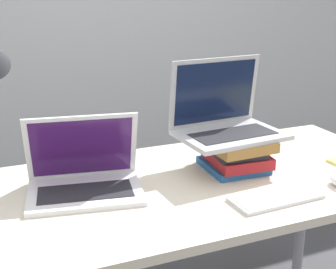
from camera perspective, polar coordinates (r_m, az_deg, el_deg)
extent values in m
cube|color=beige|center=(1.63, 2.66, -6.20)|extent=(1.67, 0.76, 0.03)
cylinder|color=gray|center=(2.42, 16.09, -8.58)|extent=(0.05, 0.05, 0.75)
cube|color=silver|center=(1.54, -10.05, -6.95)|extent=(0.40, 0.32, 0.02)
cube|color=#232328|center=(1.52, -10.04, -6.87)|extent=(0.32, 0.18, 0.00)
cube|color=silver|center=(1.57, -10.46, -1.50)|extent=(0.38, 0.16, 0.24)
cube|color=#381451|center=(1.57, -10.45, -1.61)|extent=(0.34, 0.14, 0.21)
cube|color=#235693|center=(1.74, 7.92, -3.74)|extent=(0.21, 0.22, 0.02)
cube|color=maroon|center=(1.72, 8.39, -2.80)|extent=(0.21, 0.24, 0.04)
cube|color=black|center=(1.72, 7.94, -1.76)|extent=(0.19, 0.24, 0.02)
cube|color=olive|center=(1.70, 8.25, -0.97)|extent=(0.22, 0.24, 0.04)
cube|color=#B2B2B7|center=(1.69, 7.64, -0.06)|extent=(0.39, 0.28, 0.02)
cube|color=#232328|center=(1.68, 7.94, 0.09)|extent=(0.31, 0.15, 0.00)
cube|color=#B2B2B7|center=(1.75, 5.71, 5.22)|extent=(0.37, 0.06, 0.26)
cube|color=#0F1938|center=(1.74, 5.79, 5.17)|extent=(0.33, 0.05, 0.22)
cube|color=silver|center=(1.53, 13.03, -7.52)|extent=(0.30, 0.13, 0.01)
cube|color=silver|center=(1.52, 13.05, -7.29)|extent=(0.28, 0.11, 0.00)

